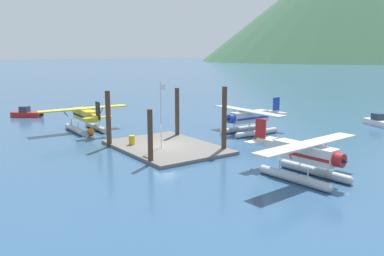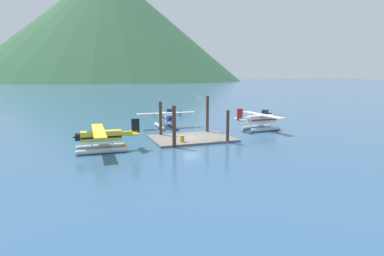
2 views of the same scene
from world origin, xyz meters
TOP-DOWN VIEW (x-y plane):
  - ground_plane at (0.00, 0.00)m, footprint 1200.00×1200.00m
  - dock_platform at (0.00, 0.00)m, footprint 11.47×8.22m
  - piling_near_left at (-3.90, -4.07)m, footprint 0.48×0.48m
  - piling_near_right at (3.81, -3.87)m, footprint 0.43×0.43m
  - piling_far_left at (-3.66, 3.66)m, footprint 0.46×0.46m
  - piling_far_right at (4.01, 3.72)m, footprint 0.46×0.46m
  - flagpole at (0.55, -0.83)m, footprint 0.95×0.10m
  - fuel_drum at (-2.28, -2.45)m, footprint 0.62×0.62m
  - mooring_buoy at (-10.25, -3.46)m, footprint 0.79×0.79m
  - mountain_ridge_centre_peak at (-246.80, 407.06)m, footprint 348.41×348.41m
  - seaplane_yellow_port_aft at (-12.86, -3.07)m, footprint 7.98×10.43m
  - seaplane_silver_bow_centre at (-0.68, 11.36)m, footprint 10.43×7.98m
  - seaplane_cream_stbd_fwd at (13.56, 3.21)m, footprint 7.97×10.47m
  - boat_white_open_north at (4.97, 28.11)m, footprint 4.65×2.92m
  - boat_red_open_sw at (-27.95, -6.13)m, footprint 3.96×4.10m

SIDE VIEW (x-z plane):
  - ground_plane at x=0.00m, z-range 0.00..0.00m
  - dock_platform at x=0.00m, z-range 0.00..0.30m
  - mooring_buoy at x=-10.25m, z-range 0.00..0.79m
  - boat_white_open_north at x=4.97m, z-range -0.26..1.24m
  - boat_red_open_sw at x=-27.95m, z-range -0.26..1.24m
  - fuel_drum at x=-2.28m, z-range 0.30..1.18m
  - seaplane_yellow_port_aft at x=-12.86m, z-range -0.34..3.50m
  - seaplane_silver_bow_centre at x=-0.68m, z-range -0.34..3.50m
  - seaplane_cream_stbd_fwd at x=13.56m, z-range -0.34..3.50m
  - piling_near_right at x=3.81m, z-range 0.00..4.52m
  - piling_far_left at x=-3.66m, z-range 0.00..5.32m
  - piling_near_left at x=-3.90m, z-range 0.00..5.43m
  - piling_far_right at x=4.01m, z-range 0.00..5.99m
  - flagpole at x=0.55m, z-range 1.04..7.15m
  - mountain_ridge_centre_peak at x=-246.80m, z-range 0.00..136.65m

